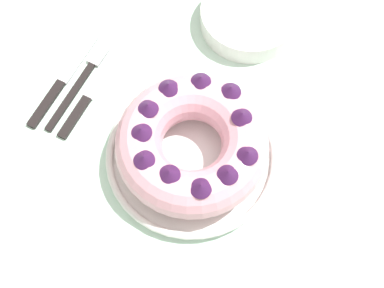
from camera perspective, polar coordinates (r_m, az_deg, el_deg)
ground_plane at (r=1.60m, az=-1.15°, el=-11.73°), size 8.00×8.00×0.00m
dining_table at (r=0.96m, az=-1.87°, el=-3.29°), size 1.42×1.18×0.74m
serving_dish at (r=0.87m, az=0.00°, el=-1.28°), size 0.28×0.28×0.02m
bundt_cake at (r=0.83m, az=0.00°, el=0.05°), size 0.24×0.24×0.09m
fork at (r=0.97m, az=-11.44°, el=7.06°), size 0.02×0.20×0.01m
serving_knife at (r=0.97m, az=-13.86°, el=6.26°), size 0.02×0.22×0.01m
cake_knife at (r=0.95m, az=-11.19°, el=4.70°), size 0.02×0.19×0.01m
side_bowl at (r=1.01m, az=6.35°, el=13.23°), size 0.18×0.18×0.04m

